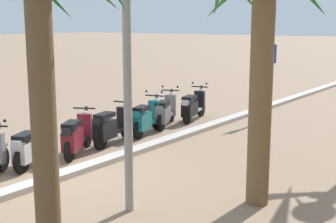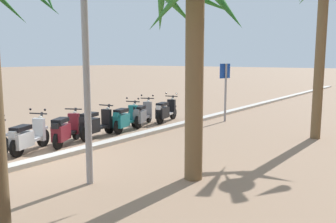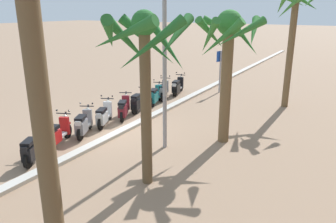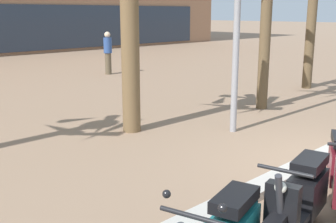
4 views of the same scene
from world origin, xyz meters
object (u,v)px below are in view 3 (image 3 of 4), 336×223
at_px(scooter_red_gap_after_mid, 57,134).
at_px(palm_tree_by_mall_entrance, 228,46).
at_px(scooter_silver_mid_rear, 104,115).
at_px(palm_tree_far_corner, 144,53).
at_px(scooter_black_far_back, 139,102).
at_px(scooter_black_mid_centre, 34,148).
at_px(crossing_sign, 220,67).
at_px(scooter_maroon_second_in_line, 124,108).
at_px(palm_tree_near_sign, 294,20).
at_px(scooter_grey_last_in_row, 83,124).
at_px(scooter_grey_tail_end, 164,91).
at_px(scooter_black_lead_nearest, 177,87).
at_px(scooter_teal_mid_front, 155,96).
at_px(street_lamp, 164,14).

height_order(scooter_red_gap_after_mid, palm_tree_by_mall_entrance, palm_tree_by_mall_entrance).
distance_m(scooter_silver_mid_rear, palm_tree_far_corner, 6.05).
height_order(scooter_black_far_back, scooter_red_gap_after_mid, scooter_red_gap_after_mid).
xyz_separation_m(scooter_black_far_back, scooter_black_mid_centre, (6.08, 0.19, -0.02)).
distance_m(scooter_red_gap_after_mid, crossing_sign, 10.54).
bearing_deg(scooter_black_mid_centre, palm_tree_far_corner, 99.51).
height_order(scooter_maroon_second_in_line, crossing_sign, crossing_sign).
xyz_separation_m(crossing_sign, palm_tree_near_sign, (1.08, 3.93, 2.68)).
distance_m(scooter_grey_last_in_row, crossing_sign, 9.35).
bearing_deg(scooter_black_far_back, palm_tree_by_mall_entrance, 72.92).
relative_size(scooter_grey_tail_end, scooter_maroon_second_in_line, 1.05).
relative_size(scooter_black_lead_nearest, scooter_silver_mid_rear, 1.09).
bearing_deg(scooter_silver_mid_rear, palm_tree_by_mall_entrance, 100.49).
xyz_separation_m(scooter_teal_mid_front, crossing_sign, (-4.03, 1.86, 1.05)).
relative_size(scooter_teal_mid_front, crossing_sign, 0.73).
distance_m(scooter_teal_mid_front, scooter_black_far_back, 1.39).
distance_m(scooter_black_far_back, street_lamp, 5.99).
height_order(scooter_grey_last_in_row, scooter_black_mid_centre, scooter_grey_last_in_row).
bearing_deg(scooter_grey_last_in_row, scooter_maroon_second_in_line, 178.96).
relative_size(scooter_grey_last_in_row, palm_tree_near_sign, 0.29).
xyz_separation_m(scooter_grey_last_in_row, crossing_sign, (-9.09, 1.91, 1.04)).
bearing_deg(scooter_black_lead_nearest, scooter_grey_tail_end, -7.93).
xyz_separation_m(scooter_black_lead_nearest, scooter_black_far_back, (3.78, -0.02, 0.01)).
bearing_deg(palm_tree_by_mall_entrance, palm_tree_near_sign, 170.00).
height_order(scooter_maroon_second_in_line, scooter_black_mid_centre, same).
distance_m(scooter_maroon_second_in_line, palm_tree_near_sign, 8.85).
relative_size(scooter_grey_tail_end, scooter_red_gap_after_mid, 1.02).
distance_m(scooter_silver_mid_rear, palm_tree_by_mall_entrance, 5.84).
xyz_separation_m(scooter_black_far_back, palm_tree_by_mall_entrance, (1.47, 4.80, 3.00)).
xyz_separation_m(scooter_black_mid_centre, street_lamp, (-3.05, 3.03, 4.06)).
bearing_deg(scooter_red_gap_after_mid, scooter_black_lead_nearest, 179.01).
bearing_deg(scooter_red_gap_after_mid, scooter_maroon_second_in_line, 177.53).
distance_m(palm_tree_near_sign, palm_tree_far_corner, 9.95).
xyz_separation_m(scooter_maroon_second_in_line, palm_tree_far_corner, (4.21, 4.01, 3.15)).
distance_m(scooter_black_lead_nearest, scooter_grey_last_in_row, 7.45).
height_order(scooter_grey_tail_end, street_lamp, street_lamp).
bearing_deg(palm_tree_far_corner, crossing_sign, -168.80).
relative_size(scooter_black_lead_nearest, palm_tree_far_corner, 0.38).
distance_m(scooter_grey_tail_end, scooter_teal_mid_front, 1.16).
distance_m(scooter_teal_mid_front, scooter_red_gap_after_mid, 6.26).
xyz_separation_m(scooter_black_lead_nearest, scooter_grey_tail_end, (1.25, -0.17, -0.01)).
bearing_deg(scooter_red_gap_after_mid, crossing_sign, 168.89).
bearing_deg(scooter_teal_mid_front, scooter_black_far_back, -1.29).
bearing_deg(scooter_maroon_second_in_line, scooter_black_far_back, -178.53).
height_order(scooter_maroon_second_in_line, palm_tree_near_sign, palm_tree_near_sign).
distance_m(scooter_grey_last_in_row, street_lamp, 5.21).
xyz_separation_m(scooter_grey_tail_end, scooter_grey_last_in_row, (6.21, 0.14, 0.02)).
bearing_deg(palm_tree_far_corner, scooter_grey_tail_end, -152.23).
bearing_deg(scooter_black_lead_nearest, palm_tree_near_sign, 95.51).
height_order(scooter_black_lead_nearest, scooter_silver_mid_rear, same).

